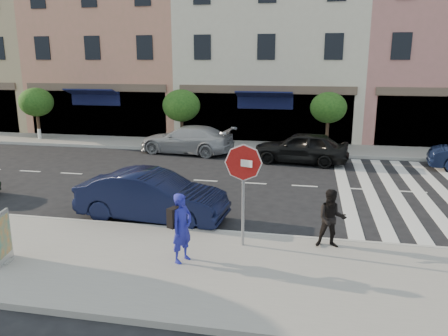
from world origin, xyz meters
TOP-DOWN VIEW (x-y plane):
  - ground at (0.00, 0.00)m, footprint 120.00×120.00m
  - sidewalk_near at (0.00, -3.75)m, footprint 60.00×4.50m
  - sidewalk_far at (0.00, 11.00)m, footprint 60.00×3.00m
  - building_west_mid at (-11.00, 17.00)m, footprint 10.00×9.00m
  - building_centre at (-0.50, 17.00)m, footprint 11.00×9.00m
  - street_tree_wa at (-14.00, 10.80)m, footprint 2.00×2.00m
  - street_tree_wb at (-5.00, 10.80)m, footprint 2.10×2.10m
  - street_tree_c at (3.00, 10.80)m, footprint 1.90×1.90m
  - stop_sign at (0.52, -2.34)m, footprint 0.89×0.35m
  - photographer at (-0.75, -3.51)m, footprint 0.62×0.72m
  - walker at (2.73, -2.00)m, footprint 0.79×0.64m
  - poster_board at (-4.85, -4.42)m, footprint 0.34×0.80m
  - car_near_mid at (-2.55, -0.64)m, footprint 4.71×1.96m
  - car_far_left at (-4.24, 9.10)m, footprint 5.24×2.70m
  - car_far_mid at (1.72, 7.95)m, footprint 4.62×2.29m

SIDE VIEW (x-z plane):
  - ground at x=0.00m, z-range 0.00..0.00m
  - sidewalk_near at x=0.00m, z-range 0.00..0.15m
  - sidewalk_far at x=0.00m, z-range 0.00..0.15m
  - car_far_left at x=-4.24m, z-range 0.00..1.45m
  - poster_board at x=-4.85m, z-range 0.13..1.36m
  - car_far_mid at x=1.72m, z-range 0.00..1.51m
  - car_near_mid at x=-2.55m, z-range 0.00..1.52m
  - walker at x=2.73m, z-range 0.15..1.67m
  - photographer at x=-0.75m, z-range 0.15..1.82m
  - stop_sign at x=0.52m, z-range 0.74..3.41m
  - street_tree_wb at x=-5.00m, z-range 0.78..3.84m
  - street_tree_wa at x=-14.00m, z-range 0.81..3.86m
  - street_tree_c at x=3.00m, z-range 0.84..3.87m
  - building_centre at x=-0.50m, z-range 0.00..11.00m
  - building_west_mid at x=-11.00m, z-range 0.00..14.00m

